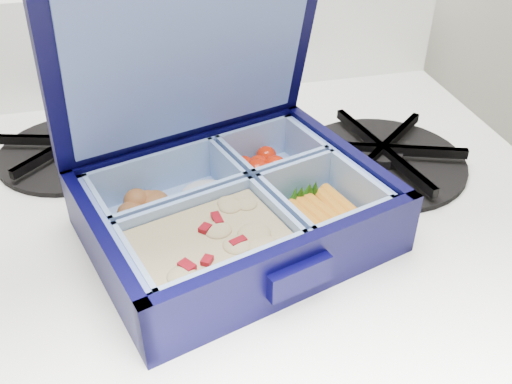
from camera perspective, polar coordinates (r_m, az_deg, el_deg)
name	(u,v)px	position (r m, az deg, el deg)	size (l,w,h in m)	color
bento_box	(235,210)	(0.51, -2.11, -1.79)	(0.25, 0.20, 0.06)	black
burner_grate	(382,153)	(0.64, 12.47, 3.80)	(0.19, 0.19, 0.03)	black
burner_grate_rear	(73,147)	(0.68, -17.79, 4.34)	(0.17, 0.17, 0.02)	black
fork	(218,150)	(0.65, -3.78, 4.22)	(0.03, 0.19, 0.01)	#A6A6B1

